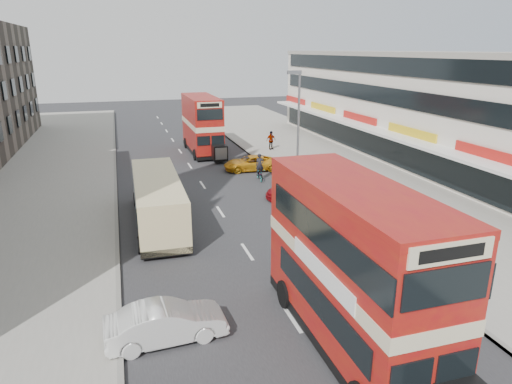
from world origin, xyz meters
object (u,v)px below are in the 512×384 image
object	(u,v)px
car_right_b	(251,163)
bus_main	(354,266)
car_left_front	(166,323)
bus_second	(202,124)
pedestrian_far	(271,140)
pedestrian_near	(324,179)
coach	(158,199)
car_right_a	(295,190)
street_lamp	(297,120)
cyclist	(260,171)

from	to	relation	value
car_right_b	bus_main	bearing A→B (deg)	-3.42
car_left_front	bus_second	bearing A→B (deg)	-16.15
bus_main	bus_second	distance (m)	30.69
car_right_b	pedestrian_far	world-z (taller)	pedestrian_far
pedestrian_near	coach	bearing A→B (deg)	-8.99
coach	car_right_a	size ratio (longest dim) A/B	2.39
car_left_front	pedestrian_near	distance (m)	18.44
car_right_a	car_right_b	bearing A→B (deg)	-175.13
car_right_b	car_left_front	bearing A→B (deg)	-18.88
bus_main	bus_second	world-z (taller)	bus_main
car_right_b	car_right_a	bearing A→B (deg)	10.48
street_lamp	bus_main	bearing A→B (deg)	-106.13
bus_second	car_left_front	world-z (taller)	bus_second
car_right_a	pedestrian_near	xyz separation A→B (m)	(2.33, 0.60, 0.41)
bus_second	pedestrian_far	world-z (taller)	bus_second
bus_main	bus_second	bearing A→B (deg)	-91.44
street_lamp	car_right_b	bearing A→B (deg)	111.56
street_lamp	car_right_b	world-z (taller)	street_lamp
car_left_front	cyclist	size ratio (longest dim) A/B	1.99
car_right_a	cyclist	bearing A→B (deg)	-169.74
pedestrian_near	bus_main	bearing A→B (deg)	45.25
bus_second	pedestrian_near	bearing A→B (deg)	110.48
coach	pedestrian_near	world-z (taller)	coach
street_lamp	bus_second	xyz separation A→B (m)	(-4.48, 12.81, -2.08)
bus_second	car_left_front	size ratio (longest dim) A/B	2.29
bus_main	cyclist	distance (m)	20.23
coach	pedestrian_far	size ratio (longest dim) A/B	5.41
bus_second	pedestrian_far	bearing A→B (deg)	169.73
bus_main	pedestrian_far	xyz separation A→B (m)	(7.18, 29.52, -1.78)
bus_main	pedestrian_far	world-z (taller)	bus_main
street_lamp	car_right_a	world-z (taller)	street_lamp
street_lamp	bus_second	world-z (taller)	street_lamp
car_left_front	pedestrian_near	bearing A→B (deg)	-44.86
cyclist	coach	bearing A→B (deg)	-135.54
coach	bus_second	bearing A→B (deg)	72.86
pedestrian_near	cyclist	bearing A→B (deg)	-74.73
street_lamp	car_left_front	world-z (taller)	street_lamp
pedestrian_far	cyclist	bearing A→B (deg)	-128.67
car_right_a	bus_second	bearing A→B (deg)	-169.12
bus_main	cyclist	world-z (taller)	bus_main
coach	car_left_front	xyz separation A→B (m)	(-0.77, -10.98, -0.84)
coach	cyclist	size ratio (longest dim) A/B	4.72
street_lamp	car_right_b	distance (m)	6.82
coach	pedestrian_far	distance (m)	20.72
coach	cyclist	xyz separation A→B (m)	(8.16, 7.03, -0.82)
bus_main	cyclist	xyz separation A→B (m)	(3.04, 19.89, -2.14)
car_right_a	street_lamp	bearing A→B (deg)	156.56
coach	pedestrian_near	size ratio (longest dim) A/B	5.67
pedestrian_near	pedestrian_far	world-z (taller)	pedestrian_far
pedestrian_far	car_right_b	bearing A→B (deg)	-136.44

